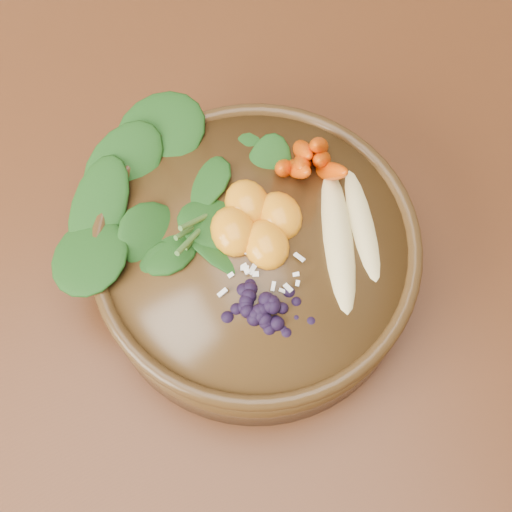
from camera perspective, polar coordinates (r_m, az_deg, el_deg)
The scene contains 9 objects.
ground at distance 1.37m, azimuth -8.52°, elevation -17.85°, with size 4.00×4.00×0.00m, color #381E0F.
dining_table at distance 0.73m, azimuth -15.74°, elevation -13.17°, with size 1.60×0.90×0.75m.
stoneware_bowl at distance 0.62m, azimuth -0.00°, elevation -0.36°, with size 0.27×0.27×0.07m, color #422C13.
kale_heap at distance 0.59m, azimuth -4.60°, elevation 6.48°, with size 0.18×0.16×0.04m, color #1E4A18, non-canonical shape.
carrot_cluster at distance 0.59m, azimuth 4.17°, elevation 9.39°, with size 0.06×0.06×0.07m, color #D33B00, non-canonical shape.
banana_halves at distance 0.58m, azimuth 7.70°, elevation 2.48°, with size 0.08×0.15×0.03m.
mandarin_cluster at distance 0.58m, azimuth 0.04°, elevation 3.16°, with size 0.08×0.09×0.03m, color orange, non-canonical shape.
blueberry_pile at distance 0.54m, azimuth 0.81°, elevation -3.57°, with size 0.13×0.09×0.04m, color black, non-canonical shape.
coconut_flakes at distance 0.57m, azimuth 0.35°, elevation -0.54°, with size 0.09×0.07×0.01m, color white, non-canonical shape.
Camera 1 is at (0.14, -0.17, 1.36)m, focal length 50.00 mm.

